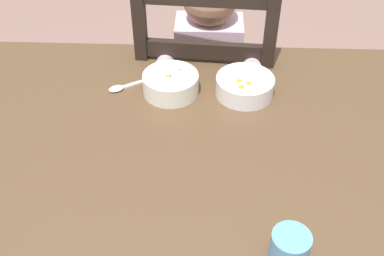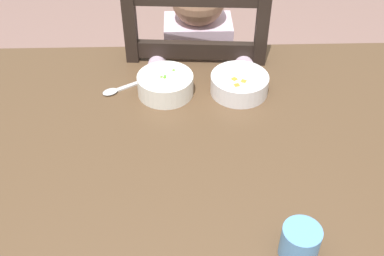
{
  "view_description": "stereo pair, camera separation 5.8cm",
  "coord_description": "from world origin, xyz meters",
  "px_view_note": "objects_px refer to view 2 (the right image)",
  "views": [
    {
      "loc": [
        0.07,
        -0.75,
        1.52
      ],
      "look_at": [
        0.03,
        0.09,
        0.79
      ],
      "focal_mm": 43.95,
      "sensor_mm": 36.0,
      "label": 1
    },
    {
      "loc": [
        0.01,
        -0.75,
        1.52
      ],
      "look_at": [
        0.03,
        0.09,
        0.79
      ],
      "focal_mm": 43.95,
      "sensor_mm": 36.0,
      "label": 2
    }
  ],
  "objects_px": {
    "child_figure": "(198,62)",
    "spoon": "(117,90)",
    "bowl_of_peas": "(165,84)",
    "bowl_of_carrots": "(239,84)",
    "dining_chair": "(197,100)",
    "drinking_cup": "(300,242)",
    "dining_table": "(179,196)"
  },
  "relations": [
    {
      "from": "child_figure",
      "to": "spoon",
      "type": "xyz_separation_m",
      "value": [
        -0.24,
        -0.28,
        0.09
      ]
    },
    {
      "from": "bowl_of_peas",
      "to": "bowl_of_carrots",
      "type": "bearing_deg",
      "value": -0.03
    },
    {
      "from": "child_figure",
      "to": "bowl_of_carrots",
      "type": "xyz_separation_m",
      "value": [
        0.1,
        -0.29,
        0.12
      ]
    },
    {
      "from": "dining_chair",
      "to": "drinking_cup",
      "type": "relative_size",
      "value": 13.74
    },
    {
      "from": "bowl_of_peas",
      "to": "spoon",
      "type": "bearing_deg",
      "value": 174.43
    },
    {
      "from": "dining_chair",
      "to": "child_figure",
      "type": "height_order",
      "value": "dining_chair"
    },
    {
      "from": "dining_chair",
      "to": "bowl_of_carrots",
      "type": "xyz_separation_m",
      "value": [
        0.11,
        -0.3,
        0.28
      ]
    },
    {
      "from": "child_figure",
      "to": "drinking_cup",
      "type": "xyz_separation_m",
      "value": [
        0.16,
        -0.82,
        0.12
      ]
    },
    {
      "from": "bowl_of_peas",
      "to": "drinking_cup",
      "type": "bearing_deg",
      "value": -63.59
    },
    {
      "from": "dining_table",
      "to": "dining_chair",
      "type": "relative_size",
      "value": 1.32
    },
    {
      "from": "dining_table",
      "to": "bowl_of_peas",
      "type": "xyz_separation_m",
      "value": [
        -0.03,
        0.3,
        0.12
      ]
    },
    {
      "from": "spoon",
      "to": "dining_table",
      "type": "bearing_deg",
      "value": -61.59
    },
    {
      "from": "child_figure",
      "to": "spoon",
      "type": "bearing_deg",
      "value": -130.53
    },
    {
      "from": "drinking_cup",
      "to": "dining_table",
      "type": "bearing_deg",
      "value": 135.02
    },
    {
      "from": "spoon",
      "to": "child_figure",
      "type": "bearing_deg",
      "value": 49.47
    },
    {
      "from": "spoon",
      "to": "dining_chair",
      "type": "bearing_deg",
      "value": 50.37
    },
    {
      "from": "bowl_of_peas",
      "to": "dining_chair",
      "type": "bearing_deg",
      "value": 71.7
    },
    {
      "from": "dining_table",
      "to": "spoon",
      "type": "distance_m",
      "value": 0.37
    },
    {
      "from": "dining_table",
      "to": "spoon",
      "type": "relative_size",
      "value": 10.63
    },
    {
      "from": "dining_table",
      "to": "bowl_of_peas",
      "type": "height_order",
      "value": "bowl_of_peas"
    },
    {
      "from": "dining_chair",
      "to": "bowl_of_carrots",
      "type": "bearing_deg",
      "value": -70.39
    },
    {
      "from": "dining_table",
      "to": "bowl_of_carrots",
      "type": "height_order",
      "value": "bowl_of_carrots"
    },
    {
      "from": "bowl_of_peas",
      "to": "bowl_of_carrots",
      "type": "distance_m",
      "value": 0.2
    },
    {
      "from": "bowl_of_carrots",
      "to": "drinking_cup",
      "type": "relative_size",
      "value": 2.12
    },
    {
      "from": "spoon",
      "to": "drinking_cup",
      "type": "xyz_separation_m",
      "value": [
        0.4,
        -0.54,
        0.03
      ]
    },
    {
      "from": "bowl_of_peas",
      "to": "drinking_cup",
      "type": "xyz_separation_m",
      "value": [
        0.26,
        -0.53,
        0.01
      ]
    },
    {
      "from": "dining_chair",
      "to": "dining_table",
      "type": "bearing_deg",
      "value": -96.29
    },
    {
      "from": "child_figure",
      "to": "bowl_of_carrots",
      "type": "distance_m",
      "value": 0.33
    },
    {
      "from": "dining_chair",
      "to": "bowl_of_peas",
      "type": "bearing_deg",
      "value": -108.3
    },
    {
      "from": "drinking_cup",
      "to": "spoon",
      "type": "bearing_deg",
      "value": 126.36
    },
    {
      "from": "dining_chair",
      "to": "spoon",
      "type": "distance_m",
      "value": 0.45
    },
    {
      "from": "bowl_of_peas",
      "to": "drinking_cup",
      "type": "distance_m",
      "value": 0.59
    }
  ]
}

